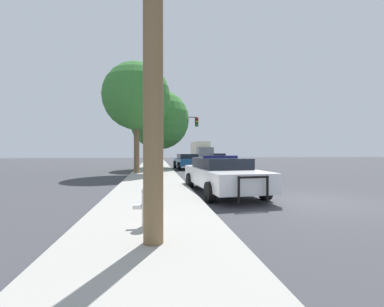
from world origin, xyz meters
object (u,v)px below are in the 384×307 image
Objects in this scene: traffic_light at (176,130)px; tree_sidewalk_near at (137,96)px; car_background_midblock at (187,161)px; tree_sidewalk_mid at (159,120)px; fire_hydrant at (148,205)px; police_car at (222,174)px; car_background_oncoming at (217,159)px; box_truck at (201,151)px; traffic_cone at (152,205)px.

tree_sidewalk_near is (-3.18, -6.85, 1.66)m from traffic_light.
tree_sidewalk_near is at bearing -132.09° from car_background_midblock.
fire_hydrant is at bearing -91.62° from tree_sidewalk_mid.
traffic_light is 1.14× the size of car_background_midblock.
tree_sidewalk_mid is (-2.14, 13.45, 3.64)m from police_car.
tree_sidewalk_mid reaches higher than car_background_oncoming.
box_truck is (4.89, 31.74, 0.94)m from police_car.
fire_hydrant is at bearing 75.61° from box_truck.
car_background_midblock is 0.61× the size of box_truck.
traffic_cone is (-2.59, -3.51, -0.36)m from police_car.
tree_sidewalk_near is at bearing 95.04° from fire_hydrant.
tree_sidewalk_near is 12.66m from traffic_cone.
box_truck reaches higher than police_car.
tree_sidewalk_mid reaches higher than box_truck.
traffic_cone is (-7.48, -35.25, -1.30)m from box_truck.
box_truck is at bearing 78.02° from traffic_cone.
fire_hydrant is at bearing 70.02° from car_background_oncoming.
traffic_cone is (0.05, 0.88, -0.19)m from fire_hydrant.
box_truck is at bearing 69.92° from tree_sidewalk_near.
tree_sidewalk_near reaches higher than car_background_oncoming.
box_truck is 14.70× the size of traffic_cone.
car_background_midblock reaches higher than car_background_oncoming.
car_background_midblock is at bearing 80.53° from fire_hydrant.
fire_hydrant is 0.11× the size of box_truck.
police_car is 11.15× the size of traffic_cone.
car_background_oncoming is (7.35, 24.34, 0.17)m from fire_hydrant.
traffic_light is at bearing 65.11° from tree_sidewalk_near.
traffic_light is at bearing 69.37° from box_truck.
tree_sidewalk_mid is (0.50, 17.84, 3.82)m from fire_hydrant.
tree_sidewalk_near is at bearing -114.89° from traffic_light.
fire_hydrant is at bearing -102.80° from car_background_midblock.
police_car is 20.49m from car_background_oncoming.
police_car is 1.23× the size of car_background_midblock.
car_background_midblock is 4.38m from tree_sidewalk_mid.
traffic_light is at bearing -91.77° from police_car.
tree_sidewalk_mid is 17.43m from traffic_cone.
traffic_cone is (1.16, -11.62, -4.90)m from tree_sidewalk_near.
traffic_light reaches higher than car_background_midblock.
car_background_oncoming is at bearing 73.19° from fire_hydrant.
police_car reaches higher than car_background_midblock.
tree_sidewalk_mid is (-7.03, -18.29, 2.70)m from box_truck.
traffic_light is at bearing 83.88° from fire_hydrant.
traffic_cone is (-0.45, -16.96, -4.00)m from tree_sidewalk_mid.
traffic_light is 2.31m from tree_sidewalk_mid.
police_car is 6.63× the size of fire_hydrant.
traffic_cone is at bearing 69.55° from car_background_oncoming.
car_background_oncoming is (4.43, 6.83, -0.01)m from car_background_midblock.
tree_sidewalk_near is (-1.10, 12.50, 4.71)m from fire_hydrant.
tree_sidewalk_mid is at bearing 88.48° from traffic_cone.
tree_sidewalk_near is at bearing 95.69° from traffic_cone.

